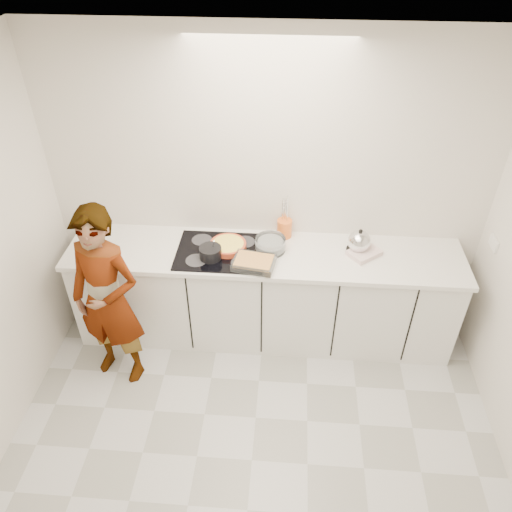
# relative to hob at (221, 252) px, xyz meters

# --- Properties ---
(floor) EXTENTS (3.60, 3.20, 0.00)m
(floor) POSITION_rel_hob_xyz_m (0.35, -1.26, -0.92)
(floor) COLOR silver
(floor) RESTS_ON ground
(ceiling) EXTENTS (3.60, 3.20, 0.00)m
(ceiling) POSITION_rel_hob_xyz_m (0.35, -1.26, 1.68)
(ceiling) COLOR white
(ceiling) RESTS_ON wall_back
(wall_back) EXTENTS (3.60, 0.00, 2.60)m
(wall_back) POSITION_rel_hob_xyz_m (0.35, 0.34, 0.38)
(wall_back) COLOR silver
(wall_back) RESTS_ON ground
(base_cabinets) EXTENTS (3.20, 0.58, 0.87)m
(base_cabinets) POSITION_rel_hob_xyz_m (0.35, 0.02, -0.48)
(base_cabinets) COLOR silver
(base_cabinets) RESTS_ON floor
(countertop) EXTENTS (3.24, 0.64, 0.04)m
(countertop) POSITION_rel_hob_xyz_m (0.35, 0.02, -0.03)
(countertop) COLOR white
(countertop) RESTS_ON base_cabinets
(hob) EXTENTS (0.72, 0.54, 0.01)m
(hob) POSITION_rel_hob_xyz_m (0.00, 0.00, 0.00)
(hob) COLOR black
(hob) RESTS_ON countertop
(tart_dish) EXTENTS (0.38, 0.38, 0.05)m
(tart_dish) POSITION_rel_hob_xyz_m (0.05, 0.04, 0.03)
(tart_dish) COLOR #C14323
(tart_dish) RESTS_ON hob
(saucepan) EXTENTS (0.22, 0.22, 0.17)m
(saucepan) POSITION_rel_hob_xyz_m (-0.07, -0.09, 0.06)
(saucepan) COLOR black
(saucepan) RESTS_ON hob
(baking_dish) EXTENTS (0.35, 0.28, 0.06)m
(baking_dish) POSITION_rel_hob_xyz_m (0.28, -0.17, 0.04)
(baking_dish) COLOR silver
(baking_dish) RESTS_ON hob
(mixing_bowl) EXTENTS (0.31, 0.31, 0.11)m
(mixing_bowl) POSITION_rel_hob_xyz_m (0.40, 0.06, 0.05)
(mixing_bowl) COLOR silver
(mixing_bowl) RESTS_ON countertop
(tea_towel) EXTENTS (0.30, 0.29, 0.04)m
(tea_towel) POSITION_rel_hob_xyz_m (1.15, 0.05, 0.01)
(tea_towel) COLOR white
(tea_towel) RESTS_ON countertop
(kettle) EXTENTS (0.23, 0.23, 0.22)m
(kettle) POSITION_rel_hob_xyz_m (1.11, 0.10, 0.08)
(kettle) COLOR black
(kettle) RESTS_ON countertop
(utensil_crock) EXTENTS (0.16, 0.16, 0.16)m
(utensil_crock) POSITION_rel_hob_xyz_m (0.50, 0.27, 0.07)
(utensil_crock) COLOR orange
(utensil_crock) RESTS_ON countertop
(cook) EXTENTS (0.66, 0.51, 1.59)m
(cook) POSITION_rel_hob_xyz_m (-0.80, -0.51, -0.12)
(cook) COLOR silver
(cook) RESTS_ON floor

